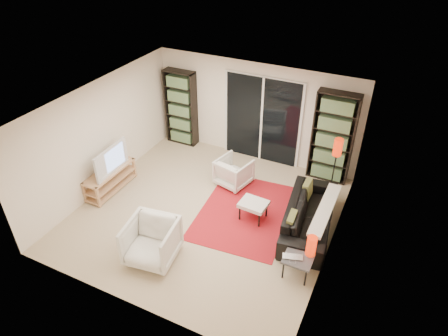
{
  "coord_description": "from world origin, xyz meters",
  "views": [
    {
      "loc": [
        3.08,
        -5.54,
        5.33
      ],
      "look_at": [
        0.25,
        0.3,
        1.0
      ],
      "focal_mm": 32.0,
      "sensor_mm": 36.0,
      "label": 1
    }
  ],
  "objects_px": {
    "sofa": "(310,215)",
    "floor_lamp": "(337,153)",
    "armchair_back": "(234,172)",
    "side_table": "(299,259)",
    "bookshelf_left": "(181,108)",
    "ottoman": "(254,205)",
    "bookshelf_right": "(333,138)",
    "armchair_front": "(152,242)",
    "tv_stand": "(111,179)"
  },
  "relations": [
    {
      "from": "sofa",
      "to": "floor_lamp",
      "type": "bearing_deg",
      "value": -12.6
    },
    {
      "from": "armchair_back",
      "to": "sofa",
      "type": "bearing_deg",
      "value": 173.5
    },
    {
      "from": "armchair_back",
      "to": "side_table",
      "type": "height_order",
      "value": "armchair_back"
    },
    {
      "from": "bookshelf_left",
      "to": "ottoman",
      "type": "distance_m",
      "value": 3.6
    },
    {
      "from": "bookshelf_right",
      "to": "side_table",
      "type": "distance_m",
      "value": 3.17
    },
    {
      "from": "armchair_front",
      "to": "armchair_back",
      "type": "bearing_deg",
      "value": 74.48
    },
    {
      "from": "sofa",
      "to": "side_table",
      "type": "xyz_separation_m",
      "value": [
        0.15,
        -1.23,
        0.04
      ]
    },
    {
      "from": "ottoman",
      "to": "armchair_front",
      "type": "bearing_deg",
      "value": -123.98
    },
    {
      "from": "tv_stand",
      "to": "bookshelf_right",
      "type": "bearing_deg",
      "value": 31.16
    },
    {
      "from": "bookshelf_left",
      "to": "side_table",
      "type": "xyz_separation_m",
      "value": [
        4.1,
        -3.08,
        -0.62
      ]
    },
    {
      "from": "bookshelf_left",
      "to": "bookshelf_right",
      "type": "distance_m",
      "value": 3.85
    },
    {
      "from": "bookshelf_left",
      "to": "sofa",
      "type": "height_order",
      "value": "bookshelf_left"
    },
    {
      "from": "ottoman",
      "to": "floor_lamp",
      "type": "xyz_separation_m",
      "value": [
        1.2,
        1.49,
        0.7
      ]
    },
    {
      "from": "bookshelf_right",
      "to": "armchair_back",
      "type": "bearing_deg",
      "value": -147.67
    },
    {
      "from": "bookshelf_right",
      "to": "tv_stand",
      "type": "bearing_deg",
      "value": -148.84
    },
    {
      "from": "bookshelf_right",
      "to": "floor_lamp",
      "type": "height_order",
      "value": "bookshelf_right"
    },
    {
      "from": "bookshelf_right",
      "to": "armchair_front",
      "type": "distance_m",
      "value": 4.47
    },
    {
      "from": "bookshelf_left",
      "to": "armchair_back",
      "type": "height_order",
      "value": "bookshelf_left"
    },
    {
      "from": "sofa",
      "to": "ottoman",
      "type": "bearing_deg",
      "value": 94.4
    },
    {
      "from": "bookshelf_right",
      "to": "floor_lamp",
      "type": "distance_m",
      "value": 0.63
    },
    {
      "from": "ottoman",
      "to": "side_table",
      "type": "xyz_separation_m",
      "value": [
        1.23,
        -1.01,
        0.01
      ]
    },
    {
      "from": "sofa",
      "to": "armchair_front",
      "type": "xyz_separation_m",
      "value": [
        -2.28,
        -1.99,
        0.08
      ]
    },
    {
      "from": "tv_stand",
      "to": "side_table",
      "type": "xyz_separation_m",
      "value": [
        4.43,
        -0.56,
        0.09
      ]
    },
    {
      "from": "bookshelf_right",
      "to": "side_table",
      "type": "relative_size",
      "value": 4.29
    },
    {
      "from": "ottoman",
      "to": "side_table",
      "type": "distance_m",
      "value": 1.59
    },
    {
      "from": "bookshelf_left",
      "to": "bookshelf_right",
      "type": "relative_size",
      "value": 0.93
    },
    {
      "from": "bookshelf_right",
      "to": "side_table",
      "type": "bearing_deg",
      "value": -85.4
    },
    {
      "from": "floor_lamp",
      "to": "side_table",
      "type": "bearing_deg",
      "value": -89.44
    },
    {
      "from": "armchair_back",
      "to": "armchair_front",
      "type": "xyz_separation_m",
      "value": [
        -0.35,
        -2.69,
        0.07
      ]
    },
    {
      "from": "bookshelf_left",
      "to": "armchair_front",
      "type": "bearing_deg",
      "value": -66.52
    },
    {
      "from": "ottoman",
      "to": "floor_lamp",
      "type": "bearing_deg",
      "value": 51.04
    },
    {
      "from": "bookshelf_left",
      "to": "ottoman",
      "type": "height_order",
      "value": "bookshelf_left"
    },
    {
      "from": "bookshelf_right",
      "to": "armchair_back",
      "type": "height_order",
      "value": "bookshelf_right"
    },
    {
      "from": "ottoman",
      "to": "armchair_back",
      "type": "bearing_deg",
      "value": 132.84
    },
    {
      "from": "ottoman",
      "to": "floor_lamp",
      "type": "distance_m",
      "value": 2.04
    },
    {
      "from": "sofa",
      "to": "floor_lamp",
      "type": "relative_size",
      "value": 1.57
    },
    {
      "from": "bookshelf_left",
      "to": "armchair_front",
      "type": "xyz_separation_m",
      "value": [
        1.67,
        -3.85,
        -0.58
      ]
    },
    {
      "from": "sofa",
      "to": "floor_lamp",
      "type": "height_order",
      "value": "floor_lamp"
    },
    {
      "from": "sofa",
      "to": "armchair_back",
      "type": "height_order",
      "value": "armchair_back"
    },
    {
      "from": "floor_lamp",
      "to": "sofa",
      "type": "bearing_deg",
      "value": -95.66
    },
    {
      "from": "sofa",
      "to": "floor_lamp",
      "type": "xyz_separation_m",
      "value": [
        0.13,
        1.27,
        0.73
      ]
    },
    {
      "from": "sofa",
      "to": "tv_stand",
      "type": "bearing_deg",
      "value": 91.96
    },
    {
      "from": "tv_stand",
      "to": "bookshelf_left",
      "type": "bearing_deg",
      "value": 82.53
    },
    {
      "from": "bookshelf_left",
      "to": "armchair_back",
      "type": "xyz_separation_m",
      "value": [
        2.02,
        -1.16,
        -0.66
      ]
    },
    {
      "from": "bookshelf_right",
      "to": "sofa",
      "type": "bearing_deg",
      "value": -86.99
    },
    {
      "from": "side_table",
      "to": "bookshelf_right",
      "type": "bearing_deg",
      "value": 94.6
    },
    {
      "from": "sofa",
      "to": "side_table",
      "type": "distance_m",
      "value": 1.24
    },
    {
      "from": "armchair_back",
      "to": "armchair_front",
      "type": "height_order",
      "value": "armchair_front"
    },
    {
      "from": "tv_stand",
      "to": "floor_lamp",
      "type": "bearing_deg",
      "value": 23.8
    },
    {
      "from": "armchair_front",
      "to": "ottoman",
      "type": "bearing_deg",
      "value": 47.85
    }
  ]
}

